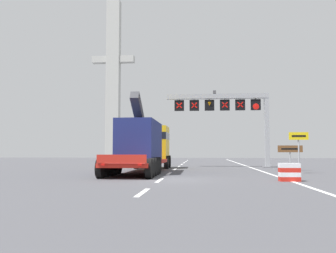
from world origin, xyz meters
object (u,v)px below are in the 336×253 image
overhead_lane_gantry (230,108)px  tourist_info_sign_brown (290,151)px  heavy_haul_truck_red (146,145)px  bridge_pylon_distant (113,77)px  crash_barrier_striped (289,172)px  exit_sign_yellow (299,143)px

overhead_lane_gantry → tourist_info_sign_brown: (4.04, -5.19, -3.94)m
heavy_haul_truck_red → tourist_info_sign_brown: 11.01m
overhead_lane_gantry → heavy_haul_truck_red: (-6.89, -6.31, -3.45)m
overhead_lane_gantry → heavy_haul_truck_red: overhead_lane_gantry is taller
heavy_haul_truck_red → bridge_pylon_distant: bearing=107.4°
heavy_haul_truck_red → crash_barrier_striped: (8.57, -8.18, -1.54)m
overhead_lane_gantry → exit_sign_yellow: size_ratio=3.48×
exit_sign_yellow → tourist_info_sign_brown: (0.20, 3.14, -0.56)m
heavy_haul_truck_red → bridge_pylon_distant: 50.47m
exit_sign_yellow → bridge_pylon_distant: bearing=117.6°
overhead_lane_gantry → bridge_pylon_distant: size_ratio=0.28×
tourist_info_sign_brown → crash_barrier_striped: 9.66m
tourist_info_sign_brown → bridge_pylon_distant: (-25.29, 44.78, 15.81)m
heavy_haul_truck_red → tourist_info_sign_brown: (10.94, 1.13, -0.50)m
tourist_info_sign_brown → crash_barrier_striped: size_ratio=1.90×
exit_sign_yellow → tourist_info_sign_brown: size_ratio=1.44×
heavy_haul_truck_red → exit_sign_yellow: (10.73, -2.01, 0.07)m
tourist_info_sign_brown → heavy_haul_truck_red: bearing=-174.1°
exit_sign_yellow → bridge_pylon_distant: (-25.09, 47.91, 15.25)m
overhead_lane_gantry → bridge_pylon_distant: bearing=118.2°
crash_barrier_striped → heavy_haul_truck_red: bearing=136.4°
bridge_pylon_distant → crash_barrier_striped: bearing=-67.0°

